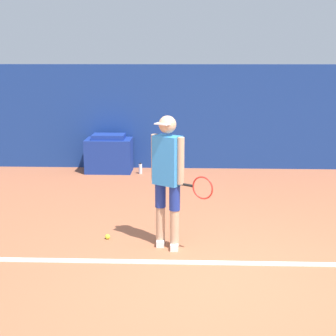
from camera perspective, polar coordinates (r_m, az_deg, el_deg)
The scene contains 7 objects.
ground_plane at distance 5.37m, azimuth 5.47°, elevation -13.37°, with size 24.00×24.00×0.00m, color #B76642.
back_wall at distance 10.25m, azimuth 3.89°, elevation 6.18°, with size 24.00×0.10×2.26m.
court_baseline at distance 5.75m, azimuth 5.23°, elevation -11.43°, with size 21.60×0.10×0.01m.
tennis_player at distance 5.88m, azimuth 0.00°, elevation -0.94°, with size 0.77×0.54×1.71m.
tennis_ball at distance 6.47m, azimuth -7.38°, elevation -8.30°, with size 0.07×0.07×0.07m.
covered_chair at distance 10.09m, azimuth -7.19°, elevation 1.70°, with size 0.97×0.62×0.81m.
water_bottle at distance 9.89m, azimuth -3.38°, elevation -0.09°, with size 0.07×0.07×0.23m.
Camera 1 is at (-0.33, -4.79, 2.42)m, focal length 50.00 mm.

